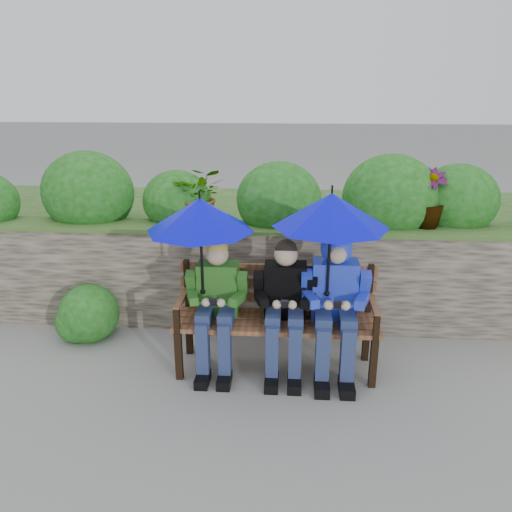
# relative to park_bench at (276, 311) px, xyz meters

# --- Properties ---
(ground) EXTENTS (60.00, 60.00, 0.00)m
(ground) POSITION_rel_park_bench_xyz_m (-0.18, 0.02, -0.51)
(ground) COLOR gray
(ground) RESTS_ON ground
(garden_backdrop) EXTENTS (8.05, 2.88, 1.82)m
(garden_backdrop) POSITION_rel_park_bench_xyz_m (-0.18, 1.63, 0.12)
(garden_backdrop) COLOR #413A2F
(garden_backdrop) RESTS_ON ground
(park_bench) EXTENTS (1.69, 0.49, 0.89)m
(park_bench) POSITION_rel_park_bench_xyz_m (0.00, 0.00, 0.00)
(park_bench) COLOR black
(park_bench) RESTS_ON ground
(boy_left) EXTENTS (0.51, 0.59, 1.12)m
(boy_left) POSITION_rel_park_bench_xyz_m (-0.49, -0.08, 0.12)
(boy_left) COLOR #25591C
(boy_left) RESTS_ON ground
(boy_middle) EXTENTS (0.52, 0.60, 1.14)m
(boy_middle) POSITION_rel_park_bench_xyz_m (0.07, -0.08, 0.13)
(boy_middle) COLOR black
(boy_middle) RESTS_ON ground
(boy_right) EXTENTS (0.55, 0.67, 1.19)m
(boy_right) POSITION_rel_park_bench_xyz_m (0.48, -0.07, 0.19)
(boy_right) COLOR #1E2DBB
(boy_right) RESTS_ON ground
(umbrella_left) EXTENTS (0.86, 0.86, 0.86)m
(umbrella_left) POSITION_rel_park_bench_xyz_m (-0.61, -0.08, 0.84)
(umbrella_left) COLOR #0002D8
(umbrella_left) RESTS_ON ground
(umbrella_right) EXTENTS (0.91, 0.91, 0.90)m
(umbrella_right) POSITION_rel_park_bench_xyz_m (0.41, -0.10, 0.90)
(umbrella_right) COLOR #0002D8
(umbrella_right) RESTS_ON ground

